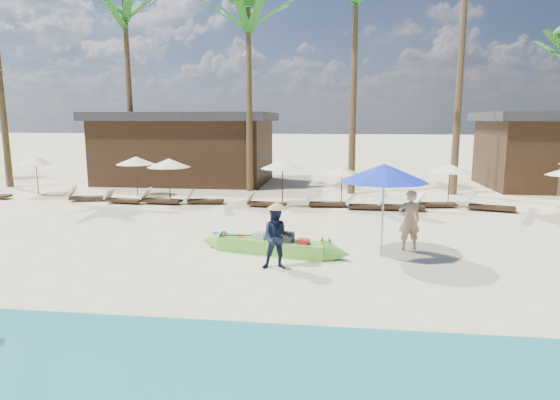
# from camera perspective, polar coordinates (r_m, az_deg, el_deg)

# --- Properties ---
(ground) EXTENTS (240.00, 240.00, 0.00)m
(ground) POSITION_cam_1_polar(r_m,az_deg,el_deg) (11.59, -0.51, -9.69)
(ground) COLOR beige
(ground) RESTS_ON ground
(wet_sand_strip) EXTENTS (240.00, 4.50, 0.01)m
(wet_sand_strip) POSITION_cam_1_polar(r_m,az_deg,el_deg) (7.14, -6.34, -22.97)
(wet_sand_strip) COLOR tan
(wet_sand_strip) RESTS_ON ground
(green_canoe) EXTENTS (5.14, 1.53, 0.66)m
(green_canoe) POSITION_cam_1_polar(r_m,az_deg,el_deg) (13.72, -0.99, -5.61)
(green_canoe) COLOR #5FC33B
(green_canoe) RESTS_ON ground
(tourist) EXTENTS (0.73, 0.55, 1.82)m
(tourist) POSITION_cam_1_polar(r_m,az_deg,el_deg) (14.45, 15.49, -2.38)
(tourist) COLOR tan
(tourist) RESTS_ON ground
(vendor_green) EXTENTS (0.87, 0.71, 1.67)m
(vendor_green) POSITION_cam_1_polar(r_m,az_deg,el_deg) (12.18, -0.35, -4.63)
(vendor_green) COLOR #151F3C
(vendor_green) RESTS_ON ground
(blue_umbrella) EXTENTS (2.48, 2.48, 2.67)m
(blue_umbrella) POSITION_cam_1_polar(r_m,az_deg,el_deg) (13.29, 12.59, 3.26)
(blue_umbrella) COLOR #99999E
(blue_umbrella) RESTS_ON ground
(resort_parasol_2) EXTENTS (1.92, 1.92, 1.98)m
(resort_parasol_2) POSITION_cam_1_polar(r_m,az_deg,el_deg) (27.34, -27.63, 4.28)
(resort_parasol_2) COLOR #322114
(resort_parasol_2) RESTS_ON ground
(resort_parasol_3) EXTENTS (1.97, 1.97, 2.03)m
(resort_parasol_3) POSITION_cam_1_polar(r_m,az_deg,el_deg) (24.78, -17.16, 4.61)
(resort_parasol_3) COLOR #322114
(resort_parasol_3) RESTS_ON ground
(lounger_3_left) EXTENTS (1.95, 0.97, 0.64)m
(lounger_3_left) POSITION_cam_1_polar(r_m,az_deg,el_deg) (24.34, -22.53, 0.38)
(lounger_3_left) COLOR #322114
(lounger_3_left) RESTS_ON ground
(lounger_3_right) EXTENTS (1.86, 0.75, 0.62)m
(lounger_3_right) POSITION_cam_1_polar(r_m,az_deg,el_deg) (23.07, -18.73, 0.11)
(lounger_3_right) COLOR #322114
(lounger_3_right) RESTS_ON ground
(resort_parasol_4) EXTENTS (2.02, 2.02, 2.08)m
(resort_parasol_4) POSITION_cam_1_polar(r_m,az_deg,el_deg) (22.41, -13.41, 4.41)
(resort_parasol_4) COLOR #322114
(resort_parasol_4) RESTS_ON ground
(lounger_4_left) EXTENTS (1.95, 0.72, 0.65)m
(lounger_4_left) POSITION_cam_1_polar(r_m,az_deg,el_deg) (22.39, -14.53, 0.07)
(lounger_4_left) COLOR #322114
(lounger_4_left) RESTS_ON ground
(lounger_4_right) EXTENTS (1.79, 0.73, 0.59)m
(lounger_4_right) POSITION_cam_1_polar(r_m,az_deg,el_deg) (21.97, -9.35, 0.02)
(lounger_4_right) COLOR #322114
(lounger_4_right) RESTS_ON ground
(resort_parasol_5) EXTENTS (2.03, 2.03, 2.09)m
(resort_parasol_5) POSITION_cam_1_polar(r_m,az_deg,el_deg) (21.19, 0.31, 4.39)
(resort_parasol_5) COLOR #322114
(resort_parasol_5) RESTS_ON ground
(lounger_5_left) EXTENTS (1.89, 0.83, 0.62)m
(lounger_5_left) POSITION_cam_1_polar(r_m,az_deg,el_deg) (20.96, -1.95, -0.30)
(lounger_5_left) COLOR #322114
(lounger_5_left) RESTS_ON ground
(resort_parasol_6) EXTENTS (1.78, 1.78, 1.84)m
(resort_parasol_6) POSITION_cam_1_polar(r_m,az_deg,el_deg) (20.84, 7.56, 3.59)
(resort_parasol_6) COLOR #322114
(resort_parasol_6) RESTS_ON ground
(lounger_6_left) EXTENTS (1.89, 0.75, 0.62)m
(lounger_6_left) POSITION_cam_1_polar(r_m,az_deg,el_deg) (21.02, 5.52, -0.30)
(lounger_6_left) COLOR #322114
(lounger_6_left) RESTS_ON ground
(lounger_6_right) EXTENTS (1.81, 0.57, 0.62)m
(lounger_6_right) POSITION_cam_1_polar(r_m,az_deg,el_deg) (20.62, 10.30, -0.62)
(lounger_6_right) COLOR #322114
(lounger_6_right) RESTS_ON ground
(resort_parasol_7) EXTENTS (1.85, 1.85, 1.91)m
(resort_parasol_7) POSITION_cam_1_polar(r_m,az_deg,el_deg) (22.37, 20.01, 3.66)
(resort_parasol_7) COLOR #322114
(resort_parasol_7) RESTS_ON ground
(lounger_7_left) EXTENTS (2.00, 0.69, 0.67)m
(lounger_7_left) POSITION_cam_1_polar(r_m,az_deg,el_deg) (20.75, 14.25, -0.65)
(lounger_7_left) COLOR #322114
(lounger_7_left) RESTS_ON ground
(lounger_7_right) EXTENTS (1.88, 0.81, 0.62)m
(lounger_7_right) POSITION_cam_1_polar(r_m,az_deg,el_deg) (21.88, 18.16, -0.36)
(lounger_7_right) COLOR #322114
(lounger_7_right) RESTS_ON ground
(lounger_8_left) EXTENTS (2.06, 1.13, 0.67)m
(lounger_8_left) POSITION_cam_1_polar(r_m,az_deg,el_deg) (21.96, 24.02, -0.64)
(lounger_8_left) COLOR #322114
(lounger_8_left) RESTS_ON ground
(palm_2) EXTENTS (2.08, 2.08, 11.33)m
(palm_2) POSITION_cam_1_polar(r_m,az_deg,el_deg) (29.01, -18.33, 19.84)
(palm_2) COLOR brown
(palm_2) RESTS_ON ground
(palm_3) EXTENTS (2.08, 2.08, 10.52)m
(palm_3) POSITION_cam_1_polar(r_m,az_deg,el_deg) (26.00, -3.88, 20.18)
(palm_3) COLOR brown
(palm_3) RESTS_ON ground
(palm_4) EXTENTS (2.08, 2.08, 11.70)m
(palm_4) POSITION_cam_1_polar(r_m,az_deg,el_deg) (25.48, 9.22, 22.30)
(palm_4) COLOR brown
(palm_4) RESTS_ON ground
(pavilion_west) EXTENTS (10.80, 6.60, 4.30)m
(pavilion_west) POSITION_cam_1_polar(r_m,az_deg,el_deg) (29.92, -11.35, 6.35)
(pavilion_west) COLOR #322114
(pavilion_west) RESTS_ON ground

